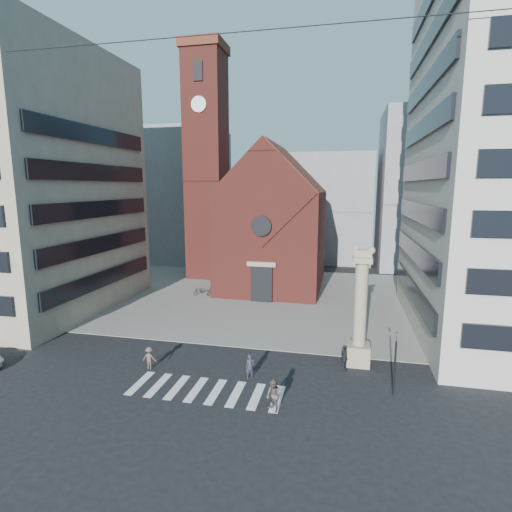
% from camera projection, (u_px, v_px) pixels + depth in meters
% --- Properties ---
extents(ground, '(120.00, 120.00, 0.00)m').
position_uv_depth(ground, '(213.00, 369.00, 28.12)').
color(ground, black).
rests_on(ground, ground).
extents(piazza, '(46.00, 30.00, 0.05)m').
position_uv_depth(piazza, '(265.00, 297.00, 46.39)').
color(piazza, gray).
rests_on(piazza, ground).
extents(zebra_crossing, '(10.20, 3.20, 0.01)m').
position_uv_depth(zebra_crossing, '(206.00, 390.00, 25.12)').
color(zebra_crossing, white).
rests_on(zebra_crossing, ground).
extents(church, '(12.00, 16.65, 18.00)m').
position_uv_depth(church, '(275.00, 224.00, 50.82)').
color(church, maroon).
rests_on(church, ground).
extents(campanile, '(5.50, 5.50, 31.20)m').
position_uv_depth(campanile, '(207.00, 164.00, 54.46)').
color(campanile, maroon).
rests_on(campanile, ground).
extents(building_left, '(18.00, 20.00, 26.00)m').
position_uv_depth(building_left, '(18.00, 183.00, 40.62)').
color(building_left, tan).
rests_on(building_left, ground).
extents(bg_block_left, '(16.00, 14.00, 22.00)m').
position_uv_depth(bg_block_left, '(176.00, 196.00, 68.96)').
color(bg_block_left, gray).
rests_on(bg_block_left, ground).
extents(bg_block_mid, '(14.00, 12.00, 18.00)m').
position_uv_depth(bg_block_mid, '(329.00, 208.00, 68.56)').
color(bg_block_mid, gray).
rests_on(bg_block_mid, ground).
extents(bg_block_right, '(16.00, 14.00, 24.00)m').
position_uv_depth(bg_block_right, '(434.00, 191.00, 61.74)').
color(bg_block_right, gray).
rests_on(bg_block_right, ground).
extents(lion_column, '(1.63, 1.60, 8.68)m').
position_uv_depth(lion_column, '(360.00, 318.00, 28.27)').
color(lion_column, gray).
rests_on(lion_column, ground).
extents(traffic_light, '(0.13, 0.16, 4.30)m').
position_uv_depth(traffic_light, '(395.00, 360.00, 24.20)').
color(traffic_light, black).
rests_on(traffic_light, ground).
extents(pedestrian_0, '(0.71, 0.62, 1.64)m').
position_uv_depth(pedestrian_0, '(250.00, 366.00, 26.65)').
color(pedestrian_0, '#2B2939').
rests_on(pedestrian_0, ground).
extents(pedestrian_1, '(1.17, 1.17, 1.91)m').
position_uv_depth(pedestrian_1, '(273.00, 396.00, 22.65)').
color(pedestrian_1, '#524941').
rests_on(pedestrian_1, ground).
extents(pedestrian_2, '(0.74, 1.17, 1.86)m').
position_uv_depth(pedestrian_2, '(344.00, 358.00, 27.68)').
color(pedestrian_2, black).
rests_on(pedestrian_2, ground).
extents(pedestrian_3, '(1.06, 0.63, 1.61)m').
position_uv_depth(pedestrian_3, '(150.00, 358.00, 28.01)').
color(pedestrian_3, brown).
rests_on(pedestrian_3, ground).
extents(scooter_0, '(1.22, 1.78, 0.88)m').
position_uv_depth(scooter_0, '(199.00, 290.00, 47.33)').
color(scooter_0, black).
rests_on(scooter_0, piazza).
extents(scooter_1, '(1.09, 1.68, 0.98)m').
position_uv_depth(scooter_1, '(212.00, 291.00, 46.99)').
color(scooter_1, black).
rests_on(scooter_1, piazza).
extents(scooter_2, '(1.22, 1.78, 0.88)m').
position_uv_depth(scooter_2, '(224.00, 292.00, 46.66)').
color(scooter_2, black).
rests_on(scooter_2, piazza).
extents(scooter_3, '(1.09, 1.68, 0.98)m').
position_uv_depth(scooter_3, '(237.00, 292.00, 46.32)').
color(scooter_3, black).
rests_on(scooter_3, piazza).
extents(scooter_4, '(1.22, 1.78, 0.88)m').
position_uv_depth(scooter_4, '(250.00, 294.00, 46.00)').
color(scooter_4, black).
rests_on(scooter_4, piazza).
extents(scooter_5, '(1.09, 1.68, 0.98)m').
position_uv_depth(scooter_5, '(263.00, 294.00, 45.66)').
color(scooter_5, black).
rests_on(scooter_5, piazza).
extents(scooter_6, '(1.22, 1.78, 0.88)m').
position_uv_depth(scooter_6, '(277.00, 295.00, 45.33)').
color(scooter_6, black).
rests_on(scooter_6, piazza).
extents(scooter_7, '(1.09, 1.68, 0.98)m').
position_uv_depth(scooter_7, '(290.00, 295.00, 44.99)').
color(scooter_7, black).
rests_on(scooter_7, piazza).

